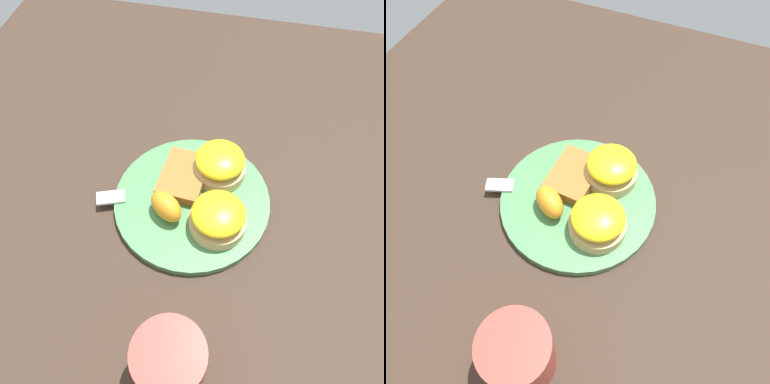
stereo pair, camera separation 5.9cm
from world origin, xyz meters
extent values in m
plane|color=#38281E|center=(0.00, 0.00, 0.00)|extent=(1.10, 1.10, 0.00)
cylinder|color=#47844C|center=(0.00, 0.00, 0.01)|extent=(0.25, 0.25, 0.01)
cylinder|color=tan|center=(0.04, 0.05, 0.02)|extent=(0.09, 0.09, 0.02)
ellipsoid|color=yellow|center=(0.04, 0.05, 0.05)|extent=(0.08, 0.08, 0.03)
cylinder|color=tan|center=(-0.06, 0.03, 0.02)|extent=(0.09, 0.09, 0.02)
ellipsoid|color=yellow|center=(-0.06, 0.03, 0.05)|extent=(0.08, 0.08, 0.03)
cube|color=#A1612A|center=(-0.03, -0.02, 0.02)|extent=(0.10, 0.08, 0.02)
ellipsoid|color=orange|center=(0.04, -0.03, 0.04)|extent=(0.06, 0.07, 0.04)
cube|color=silver|center=(-0.02, 0.00, 0.02)|extent=(0.05, 0.11, 0.00)
cube|color=silver|center=(0.03, -0.13, 0.02)|extent=(0.04, 0.05, 0.00)
cylinder|color=#B23D33|center=(0.25, 0.03, 0.05)|extent=(0.09, 0.09, 0.10)
camera|label=1|loc=(0.32, 0.07, 0.53)|focal=35.00mm
camera|label=2|loc=(0.30, 0.13, 0.53)|focal=35.00mm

